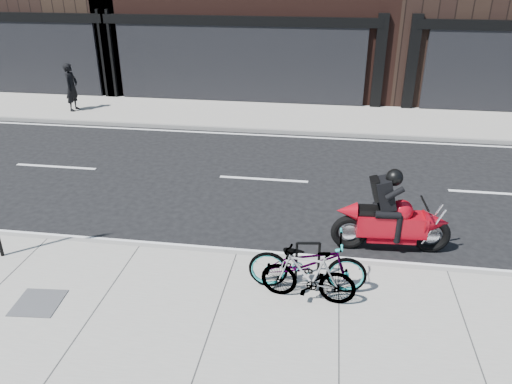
% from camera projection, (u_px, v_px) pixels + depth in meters
% --- Properties ---
extents(ground, '(120.00, 120.00, 0.00)m').
position_uv_depth(ground, '(252.00, 213.00, 11.67)').
color(ground, black).
rests_on(ground, ground).
extents(sidewalk_near, '(60.00, 6.00, 0.13)m').
position_uv_depth(sidewalk_near, '(198.00, 369.00, 7.17)').
color(sidewalk_near, gray).
rests_on(sidewalk_near, ground).
extents(sidewalk_far, '(60.00, 3.50, 0.13)m').
position_uv_depth(sidewalk_far, '(284.00, 116.00, 18.57)').
color(sidewalk_far, gray).
rests_on(sidewalk_far, ground).
extents(bike_rack, '(0.45, 0.11, 0.76)m').
position_uv_depth(bike_rack, '(308.00, 257.00, 8.91)').
color(bike_rack, black).
rests_on(bike_rack, sidewalk_near).
extents(bicycle_front, '(2.06, 0.75, 1.07)m').
position_uv_depth(bicycle_front, '(307.00, 262.00, 8.58)').
color(bicycle_front, gray).
rests_on(bicycle_front, sidewalk_near).
extents(bicycle_rear, '(1.65, 0.63, 0.97)m').
position_uv_depth(bicycle_rear, '(308.00, 275.00, 8.33)').
color(bicycle_rear, gray).
rests_on(bicycle_rear, sidewalk_near).
extents(motorcycle, '(2.39, 0.59, 1.79)m').
position_uv_depth(motorcycle, '(397.00, 218.00, 9.91)').
color(motorcycle, black).
rests_on(motorcycle, ground).
extents(pedestrian, '(0.44, 0.66, 1.78)m').
position_uv_depth(pedestrian, '(72.00, 87.00, 18.73)').
color(pedestrian, black).
rests_on(pedestrian, sidewalk_far).
extents(utility_grate, '(0.81, 0.81, 0.02)m').
position_uv_depth(utility_grate, '(38.00, 303.00, 8.42)').
color(utility_grate, '#505053').
rests_on(utility_grate, sidewalk_near).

